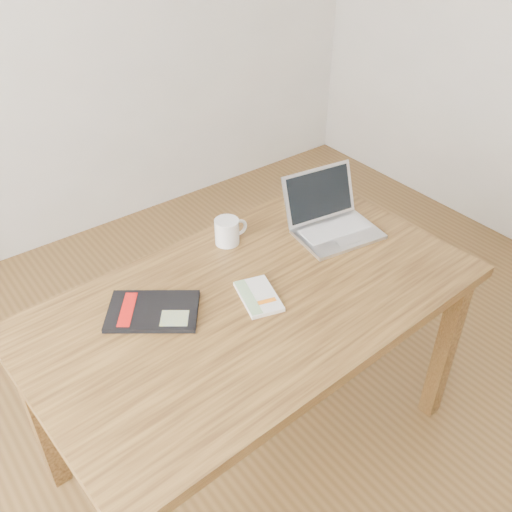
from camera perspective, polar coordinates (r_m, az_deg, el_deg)
room at (r=1.34m, az=4.31°, el=11.34°), size 4.04×4.04×2.70m
desk at (r=1.86m, az=-0.11°, el=-6.13°), size 1.47×0.89×0.75m
white_guidebook at (r=1.79m, az=0.25°, el=-4.07°), size 0.15×0.20×0.02m
black_guidebook at (r=1.77m, az=-10.28°, el=-5.44°), size 0.33×0.31×0.01m
laptop at (r=2.10m, az=7.51°, el=3.68°), size 0.33×0.31×0.20m
coffee_mug at (r=2.01m, az=-2.84°, el=2.53°), size 0.13×0.09×0.09m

